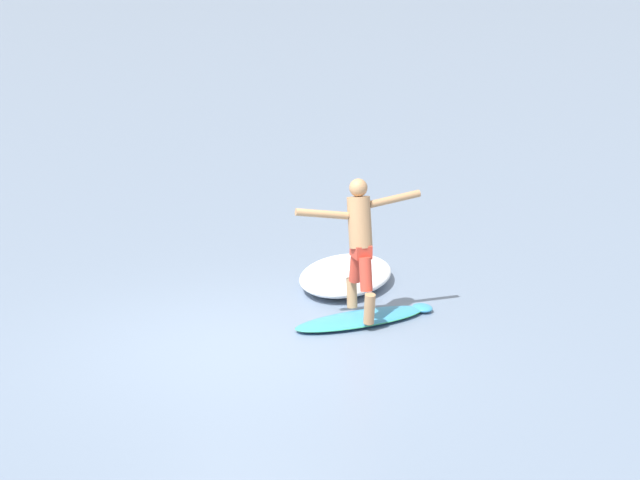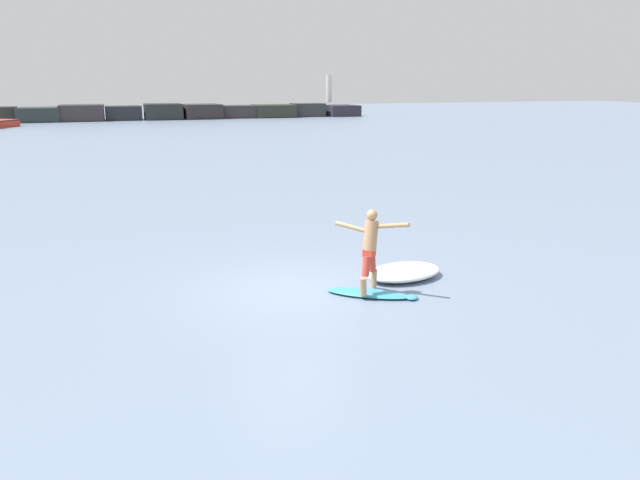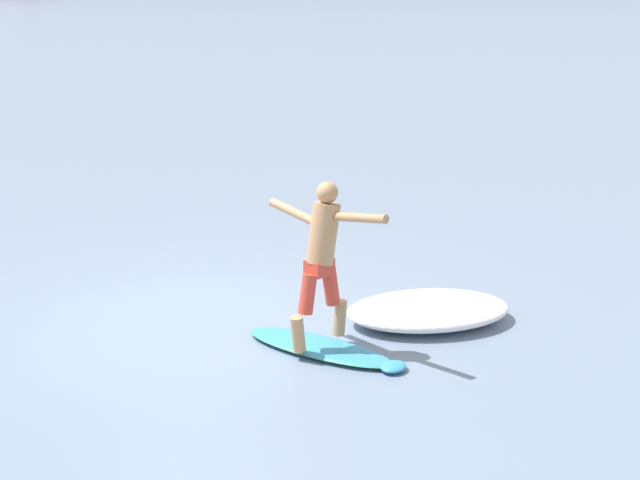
% 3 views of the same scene
% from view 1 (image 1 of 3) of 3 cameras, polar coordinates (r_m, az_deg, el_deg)
% --- Properties ---
extents(ground_plane, '(200.00, 200.00, 0.00)m').
position_cam_1_polar(ground_plane, '(12.42, -4.28, -5.67)').
color(ground_plane, gray).
extents(surfboard, '(1.79, 1.47, 0.23)m').
position_cam_1_polar(surfboard, '(13.13, 2.29, -4.20)').
color(surfboard, '#3998C9').
rests_on(surfboard, ground).
extents(surfer, '(1.20, 1.16, 1.69)m').
position_cam_1_polar(surfer, '(12.83, 2.14, 0.17)').
color(surfer, tan).
rests_on(surfer, surfboard).
extents(wave_foam_at_tail, '(2.02, 1.52, 0.28)m').
position_cam_1_polar(wave_foam_at_tail, '(14.45, 1.39, -1.87)').
color(wave_foam_at_tail, white).
rests_on(wave_foam_at_tail, ground).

